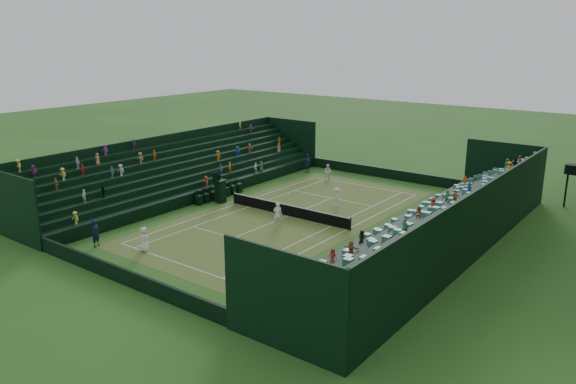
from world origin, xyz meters
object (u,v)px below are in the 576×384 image
Objects in this scene: umpire_chair at (220,188)px; tennis_net at (288,210)px; player_near_east at (278,214)px; player_far_east at (337,197)px; player_near_west at (144,239)px; player_far_west at (328,172)px.

tennis_net is at bearing 3.46° from umpire_chair.
player_near_east reaches higher than player_far_east.
player_near_west is (3.97, -11.39, -0.41)m from umpire_chair.
player_far_east is (0.80, 7.04, -0.12)m from player_near_east.
player_near_west is 1.06× the size of player_far_west.
umpire_chair is 1.62× the size of player_near_east.
player_far_west is at bearing -108.09° from player_near_east.
umpire_chair reaches higher than player_far_west.
tennis_net is at bearing -111.94° from player_far_east.
umpire_chair is at bearing -57.46° from player_near_west.
player_near_east is at bearing -100.17° from player_far_east.
player_far_east is at bearing 71.78° from tennis_net.
tennis_net is 6.39× the size of player_near_east.
player_near_east is 1.15× the size of player_far_east.
umpire_chair is 10.02m from player_far_east.
player_far_west is 1.01× the size of player_far_east.
player_far_west is at bearing 75.66° from umpire_chair.
player_far_west reaches higher than player_far_east.
player_near_east is (7.77, -1.87, -0.35)m from umpire_chair.
player_near_west reaches higher than tennis_net.
umpire_chair is 12.59m from player_far_west.
player_near_west is 17.19m from player_far_east.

